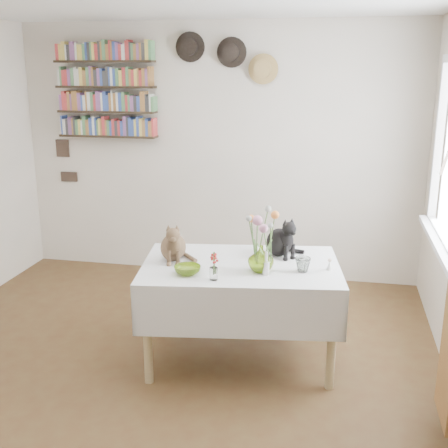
% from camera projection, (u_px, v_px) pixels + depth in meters
% --- Properties ---
extents(room, '(4.08, 4.58, 2.58)m').
position_uv_depth(room, '(139.00, 206.00, 3.43)').
color(room, brown).
rests_on(room, ground).
extents(dining_table, '(1.49, 1.07, 0.74)m').
position_uv_depth(dining_table, '(241.00, 288.00, 3.98)').
color(dining_table, white).
rests_on(dining_table, room).
extents(tabby_cat, '(0.26, 0.30, 0.29)m').
position_uv_depth(tabby_cat, '(173.00, 240.00, 3.98)').
color(tabby_cat, brown).
rests_on(tabby_cat, dining_table).
extents(black_cat, '(0.33, 0.33, 0.31)m').
position_uv_depth(black_cat, '(279.00, 235.00, 4.09)').
color(black_cat, black).
rests_on(black_cat, dining_table).
extents(flower_vase, '(0.23, 0.23, 0.18)m').
position_uv_depth(flower_vase, '(261.00, 259.00, 3.77)').
color(flower_vase, '#B0D23E').
rests_on(flower_vase, dining_table).
extents(green_bowl, '(0.20, 0.20, 0.06)m').
position_uv_depth(green_bowl, '(187.00, 270.00, 3.74)').
color(green_bowl, '#B0D23E').
rests_on(green_bowl, dining_table).
extents(drinking_glass, '(0.13, 0.13, 0.10)m').
position_uv_depth(drinking_glass, '(303.00, 265.00, 3.77)').
color(drinking_glass, white).
rests_on(drinking_glass, dining_table).
extents(candlestick, '(0.04, 0.04, 0.16)m').
position_uv_depth(candlestick, '(266.00, 267.00, 3.72)').
color(candlestick, white).
rests_on(candlestick, dining_table).
extents(berry_jar, '(0.05, 0.05, 0.21)m').
position_uv_depth(berry_jar, '(214.00, 266.00, 3.62)').
color(berry_jar, white).
rests_on(berry_jar, dining_table).
extents(porcelain_figurine, '(0.04, 0.04, 0.08)m').
position_uv_depth(porcelain_figurine, '(329.00, 265.00, 3.81)').
color(porcelain_figurine, white).
rests_on(porcelain_figurine, dining_table).
extents(flower_bouquet, '(0.17, 0.13, 0.39)m').
position_uv_depth(flower_bouquet, '(262.00, 223.00, 3.71)').
color(flower_bouquet, '#4C7233').
rests_on(flower_bouquet, flower_vase).
extents(bookshelf_unit, '(1.00, 0.16, 0.91)m').
position_uv_depth(bookshelf_unit, '(106.00, 91.00, 5.52)').
color(bookshelf_unit, '#2D2215').
rests_on(bookshelf_unit, room).
extents(wall_hats, '(0.98, 0.09, 0.48)m').
position_uv_depth(wall_hats, '(228.00, 56.00, 5.22)').
color(wall_hats, black).
rests_on(wall_hats, room).
extents(wall_art_plaques, '(0.21, 0.02, 0.44)m').
position_uv_depth(wall_art_plaques, '(65.00, 160.00, 5.88)').
color(wall_art_plaques, '#38281E').
rests_on(wall_art_plaques, room).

